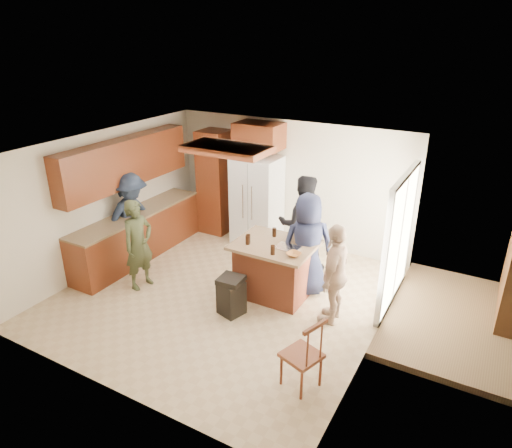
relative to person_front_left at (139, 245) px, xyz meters
The scene contains 12 objects.
person_front_left is the anchor object (origin of this frame).
person_behind_left 2.85m from the person_front_left, 40.69° to the left, with size 0.88×0.54×1.81m, color black.
person_behind_right 2.80m from the person_front_left, 24.84° to the left, with size 0.85×0.55×1.74m, color #191C32.
person_side_right 3.28m from the person_front_left, 11.20° to the left, with size 0.93×0.47×1.58m, color tan.
person_counter 1.00m from the person_front_left, 138.46° to the left, with size 1.12×0.52×1.73m, color #1A2334.
left_cabinetry 1.19m from the person_front_left, 135.78° to the left, with size 0.64×3.00×2.30m.
back_wall_units 2.69m from the person_front_left, 88.48° to the left, with size 1.80×0.60×2.45m.
refrigerator 2.68m from the person_front_left, 71.44° to the left, with size 0.90×0.76×1.80m.
kitchen_island 2.30m from the person_front_left, 22.32° to the left, with size 1.28×1.03×0.93m.
island_items 2.41m from the person_front_left, 18.21° to the left, with size 0.99×0.67×0.15m.
trash_bin 1.85m from the person_front_left, ahead, with size 0.42×0.42×0.63m.
spindle_chair 3.52m from the person_front_left, 14.62° to the right, with size 0.53×0.53×0.99m.
Camera 1 is at (3.65, -5.45, 4.09)m, focal length 32.00 mm.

